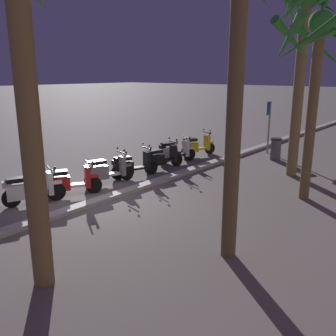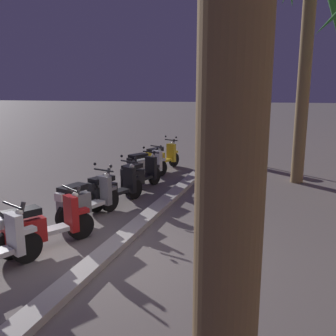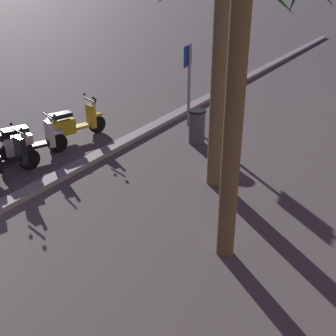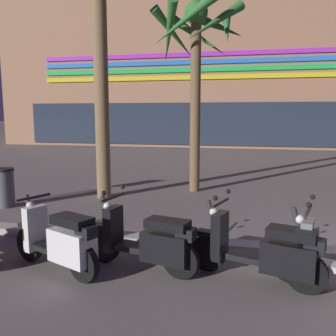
{
  "view_description": "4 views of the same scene",
  "coord_description": "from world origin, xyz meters",
  "px_view_note": "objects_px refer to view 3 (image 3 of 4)",
  "views": [
    {
      "loc": [
        6.52,
        8.18,
        3.67
      ],
      "look_at": [
        -1.81,
        1.22,
        0.84
      ],
      "focal_mm": 39.11,
      "sensor_mm": 36.0,
      "label": 1
    },
    {
      "loc": [
        5.26,
        2.98,
        2.74
      ],
      "look_at": [
        -3.14,
        0.19,
        0.9
      ],
      "focal_mm": 38.89,
      "sensor_mm": 36.0,
      "label": 2
    },
    {
      "loc": [
        1.52,
        6.95,
        4.44
      ],
      "look_at": [
        -4.77,
        3.11,
        0.98
      ],
      "focal_mm": 46.06,
      "sensor_mm": 36.0,
      "label": 3
    },
    {
      "loc": [
        -2.7,
        -5.7,
        2.23
      ],
      "look_at": [
        -4.12,
        0.86,
        1.23
      ],
      "focal_mm": 38.59,
      "sensor_mm": 36.0,
      "label": 4
    }
  ],
  "objects_px": {
    "crossing_sign": "(189,77)",
    "scooter_white_far_back": "(28,142)",
    "scooter_yellow_gap_after_mid": "(72,124)",
    "litter_bin": "(197,126)"
  },
  "relations": [
    {
      "from": "crossing_sign",
      "to": "scooter_white_far_back",
      "type": "bearing_deg",
      "value": -26.63
    },
    {
      "from": "scooter_white_far_back",
      "to": "crossing_sign",
      "type": "distance_m",
      "value": 4.95
    },
    {
      "from": "scooter_yellow_gap_after_mid",
      "to": "litter_bin",
      "type": "xyz_separation_m",
      "value": [
        -1.57,
        3.12,
        0.03
      ]
    },
    {
      "from": "scooter_yellow_gap_after_mid",
      "to": "crossing_sign",
      "type": "distance_m",
      "value": 3.66
    },
    {
      "from": "scooter_white_far_back",
      "to": "crossing_sign",
      "type": "bearing_deg",
      "value": 153.37
    },
    {
      "from": "scooter_yellow_gap_after_mid",
      "to": "scooter_white_far_back",
      "type": "relative_size",
      "value": 1.08
    },
    {
      "from": "scooter_white_far_back",
      "to": "litter_bin",
      "type": "distance_m",
      "value": 4.43
    },
    {
      "from": "scooter_yellow_gap_after_mid",
      "to": "crossing_sign",
      "type": "xyz_separation_m",
      "value": [
        -2.73,
        2.19,
        1.05
      ]
    },
    {
      "from": "scooter_yellow_gap_after_mid",
      "to": "scooter_white_far_back",
      "type": "height_order",
      "value": "scooter_yellow_gap_after_mid"
    },
    {
      "from": "scooter_white_far_back",
      "to": "litter_bin",
      "type": "bearing_deg",
      "value": 135.62
    }
  ]
}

